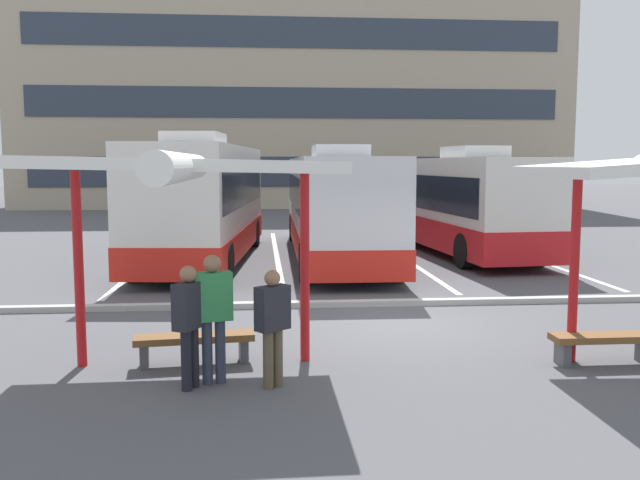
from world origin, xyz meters
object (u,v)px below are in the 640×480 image
coach_bus_1 (335,207)px  waiting_shelter_0 (189,170)px  coach_bus_0 (204,203)px  bench_1 (604,342)px  waiting_passenger_1 (189,318)px  coach_bus_2 (458,205)px  waiting_passenger_2 (273,321)px  waiting_passenger_0 (213,309)px  bench_0 (194,342)px

coach_bus_1 → waiting_shelter_0: 12.12m
coach_bus_1 → coach_bus_0: bearing=-172.2°
coach_bus_0 → bench_1: 13.26m
coach_bus_0 → waiting_passenger_1: (0.76, -11.94, -0.83)m
coach_bus_2 → waiting_passenger_2: bearing=-115.5°
bench_1 → waiting_passenger_1: 6.02m
bench_1 → waiting_passenger_0: 5.72m
coach_bus_0 → coach_bus_2: 8.35m
coach_bus_1 → waiting_passenger_2: size_ratio=8.02×
waiting_shelter_0 → waiting_passenger_1: bearing=-86.9°
bench_0 → waiting_passenger_0: waiting_passenger_0 is taller
coach_bus_0 → bench_1: bearing=-59.3°
waiting_passenger_1 → coach_bus_1: bearing=75.4°
waiting_passenger_1 → bench_0: bearing=92.5°
coach_bus_0 → waiting_passenger_0: 11.81m
coach_bus_0 → bench_0: 10.95m
bench_0 → coach_bus_0: bearing=93.7°
waiting_shelter_0 → coach_bus_1: bearing=74.1°
waiting_passenger_1 → waiting_passenger_0: bearing=33.6°
waiting_shelter_0 → bench_1: waiting_shelter_0 is taller
waiting_passenger_1 → waiting_passenger_2: waiting_passenger_1 is taller
coach_bus_0 → waiting_passenger_2: coach_bus_0 is taller
coach_bus_0 → bench_0: bearing=-86.3°
bench_0 → coach_bus_1: bearing=73.8°
coach_bus_1 → waiting_passenger_0: coach_bus_1 is taller
coach_bus_2 → bench_0: coach_bus_2 is taller
waiting_passenger_0 → waiting_passenger_2: bearing=-16.3°
coach_bus_0 → waiting_shelter_0: (0.71, -11.04, 1.09)m
waiting_passenger_0 → waiting_passenger_2: (0.79, -0.23, -0.13)m
coach_bus_1 → waiting_passenger_2: bearing=-99.9°
bench_1 → waiting_passenger_0: (-5.67, -0.41, 0.69)m
coach_bus_2 → waiting_passenger_0: 15.00m
bench_0 → waiting_passenger_1: size_ratio=1.09×
coach_bus_2 → waiting_passenger_1: size_ratio=6.34×
bench_0 → waiting_passenger_2: 1.70m
waiting_shelter_0 → waiting_passenger_2: waiting_shelter_0 is taller
coach_bus_0 → waiting_passenger_0: coach_bus_0 is taller
waiting_passenger_2 → waiting_shelter_0: bearing=140.5°
bench_1 → waiting_passenger_1: (-5.96, -0.60, 0.61)m
coach_bus_2 → waiting_shelter_0: coach_bus_2 is taller
coach_bus_0 → coach_bus_2: bearing=9.8°
waiting_shelter_0 → bench_0: waiting_shelter_0 is taller
coach_bus_2 → waiting_passenger_2: (-6.38, -13.39, -0.69)m
waiting_passenger_0 → waiting_shelter_0: bearing=116.1°
bench_0 → waiting_passenger_1: (0.05, -1.11, 0.60)m
coach_bus_0 → coach_bus_2: size_ratio=1.04×
coach_bus_2 → waiting_passenger_0: bearing=-118.6°
coach_bus_1 → bench_1: bearing=-77.2°
waiting_passenger_2 → waiting_passenger_1: bearing=178.2°
coach_bus_1 → waiting_passenger_0: size_ratio=7.20×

